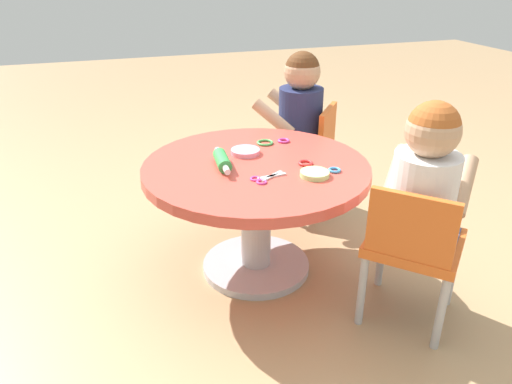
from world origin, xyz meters
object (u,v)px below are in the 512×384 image
Objects in this scene: child_chair_right at (306,152)px; seated_child_right at (300,106)px; child_chair_left at (413,246)px; craft_scissors at (264,179)px; rolling_pin at (222,160)px; seated_child_left at (425,179)px; craft_table at (256,192)px.

seated_child_right is (0.03, 0.03, 0.23)m from child_chair_right.
craft_scissors is (0.32, 0.41, 0.17)m from child_chair_left.
seated_child_right reaches higher than rolling_pin.
child_chair_right is at bearing 0.95° from seated_child_left.
seated_child_left reaches higher than craft_table.
seated_child_right reaches higher than craft_table.
seated_child_right is at bearing -32.53° from craft_scissors.
seated_child_right is at bearing 2.86° from seated_child_left.
child_chair_right is 3.77× the size of craft_scissors.
child_chair_right is at bearing -35.63° from craft_scissors.
craft_scissors is (-0.16, -0.11, -0.02)m from rolling_pin.
craft_table is at bearing 137.78° from child_chair_right.
child_chair_right is 2.32× the size of rolling_pin.
rolling_pin is (0.45, 0.55, -0.04)m from seated_child_left.
rolling_pin is (0.48, 0.52, 0.19)m from child_chair_left.
craft_table is 1.61× the size of child_chair_left.
child_chair_left reaches higher than craft_table.
seated_child_right is 0.74m from craft_scissors.
craft_table is 0.61m from child_chair_left.
craft_table is 1.61× the size of child_chair_right.
child_chair_left is 0.55m from craft_scissors.
seated_child_left is 3.59× the size of craft_scissors.
rolling_pin reaches higher than craft_table.
craft_scissors is at bearing 144.37° from child_chair_right.
seated_child_left is at bearing -177.14° from seated_child_right.
child_chair_right reaches higher than craft_table.
rolling_pin is at bearing 132.40° from seated_child_right.
child_chair_left and child_chair_right have the same top height.
child_chair_left is 0.92m from child_chair_right.
rolling_pin is at bearing 83.28° from craft_table.
craft_scissors is at bearing 56.41° from seated_child_left.
seated_child_left is 0.53m from craft_scissors.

